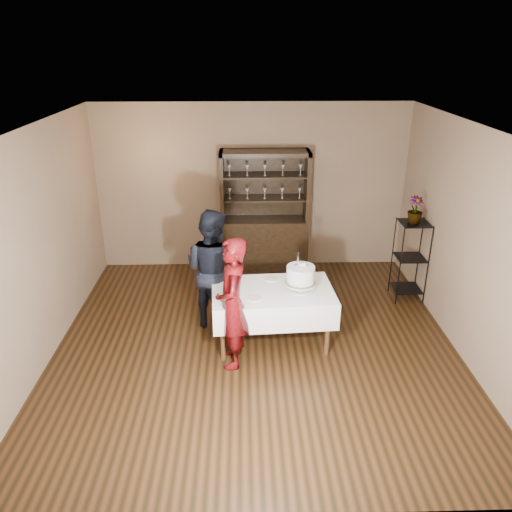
# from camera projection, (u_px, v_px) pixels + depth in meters

# --- Properties ---
(floor) EXTENTS (5.00, 5.00, 0.00)m
(floor) POSITION_uv_depth(u_px,v_px,m) (256.00, 344.00, 6.35)
(floor) COLOR black
(floor) RESTS_ON ground
(ceiling) EXTENTS (5.00, 5.00, 0.00)m
(ceiling) POSITION_uv_depth(u_px,v_px,m) (256.00, 128.00, 5.28)
(ceiling) COLOR silver
(ceiling) RESTS_ON back_wall
(back_wall) EXTENTS (5.00, 0.02, 2.70)m
(back_wall) POSITION_uv_depth(u_px,v_px,m) (252.00, 188.00, 8.11)
(back_wall) COLOR brown
(back_wall) RESTS_ON floor
(wall_left) EXTENTS (0.02, 5.00, 2.70)m
(wall_left) POSITION_uv_depth(u_px,v_px,m) (39.00, 248.00, 5.75)
(wall_left) COLOR brown
(wall_left) RESTS_ON floor
(wall_right) EXTENTS (0.02, 5.00, 2.70)m
(wall_right) POSITION_uv_depth(u_px,v_px,m) (467.00, 244.00, 5.87)
(wall_right) COLOR brown
(wall_right) RESTS_ON floor
(china_hutch) EXTENTS (1.40, 0.48, 2.00)m
(china_hutch) POSITION_uv_depth(u_px,v_px,m) (264.00, 232.00, 8.16)
(china_hutch) COLOR black
(china_hutch) RESTS_ON floor
(plant_etagere) EXTENTS (0.42, 0.42, 1.20)m
(plant_etagere) POSITION_uv_depth(u_px,v_px,m) (410.00, 257.00, 7.25)
(plant_etagere) COLOR black
(plant_etagere) RESTS_ON floor
(cake_table) EXTENTS (1.54, 1.00, 0.74)m
(cake_table) POSITION_uv_depth(u_px,v_px,m) (272.00, 302.00, 6.18)
(cake_table) COLOR white
(cake_table) RESTS_ON floor
(woman) EXTENTS (0.39, 0.59, 1.59)m
(woman) POSITION_uv_depth(u_px,v_px,m) (232.00, 304.00, 5.68)
(woman) COLOR #3B0507
(woman) RESTS_ON floor
(man) EXTENTS (0.99, 0.94, 1.62)m
(man) POSITION_uv_depth(u_px,v_px,m) (212.00, 269.00, 6.50)
(man) COLOR black
(man) RESTS_ON floor
(cake) EXTENTS (0.42, 0.42, 0.53)m
(cake) POSITION_uv_depth(u_px,v_px,m) (301.00, 276.00, 5.98)
(cake) COLOR silver
(cake) RESTS_ON cake_table
(plate_near) EXTENTS (0.21, 0.21, 0.01)m
(plate_near) POSITION_uv_depth(u_px,v_px,m) (254.00, 298.00, 5.89)
(plate_near) COLOR silver
(plate_near) RESTS_ON cake_table
(plate_far) EXTENTS (0.20, 0.20, 0.01)m
(plate_far) POSITION_uv_depth(u_px,v_px,m) (271.00, 279.00, 6.38)
(plate_far) COLOR silver
(plate_far) RESTS_ON cake_table
(potted_plant) EXTENTS (0.25, 0.25, 0.38)m
(potted_plant) POSITION_uv_depth(u_px,v_px,m) (415.00, 210.00, 6.96)
(potted_plant) COLOR #4C7136
(potted_plant) RESTS_ON plant_etagere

